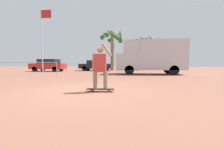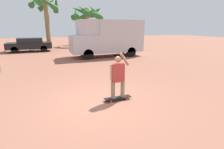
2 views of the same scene
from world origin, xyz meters
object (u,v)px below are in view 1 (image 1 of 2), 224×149
at_px(camper_van, 152,56).
at_px(parked_car_red, 48,65).
at_px(parked_car_black, 96,65).
at_px(skateboard, 100,89).
at_px(palm_tree_center_background, 112,39).
at_px(flagpole, 43,35).
at_px(person_skateboarder, 100,65).
at_px(palm_tree_near_van, 147,43).

xyz_separation_m(camper_van, parked_car_red, (-11.94, 3.59, -0.86)).
xyz_separation_m(parked_car_black, parked_car_red, (-5.55, -2.14, 0.03)).
bearing_deg(skateboard, camper_van, 71.29).
relative_size(palm_tree_center_background, flagpole, 1.00).
bearing_deg(flagpole, palm_tree_center_background, 60.81).
bearing_deg(palm_tree_center_background, parked_car_black, -131.96).
xyz_separation_m(skateboard, camper_van, (3.04, 8.96, 1.56)).
height_order(person_skateboarder, flagpole, flagpole).
relative_size(camper_van, parked_car_red, 1.48).
height_order(skateboard, person_skateboarder, person_skateboarder).
xyz_separation_m(person_skateboarder, parked_car_black, (-3.36, 14.70, -0.16)).
xyz_separation_m(skateboard, palm_tree_near_van, (3.73, 18.82, 4.12)).
distance_m(parked_car_red, flagpole, 6.06).
distance_m(person_skateboarder, palm_tree_center_background, 17.25).
height_order(person_skateboarder, palm_tree_near_van, palm_tree_near_van).
bearing_deg(flagpole, skateboard, -49.19).
relative_size(person_skateboarder, palm_tree_near_van, 0.29).
bearing_deg(parked_car_black, palm_tree_near_van, 30.19).
distance_m(parked_car_red, palm_tree_near_van, 14.51).
bearing_deg(parked_car_red, skateboard, -54.65).
height_order(parked_car_red, palm_tree_center_background, palm_tree_center_background).
height_order(palm_tree_near_van, flagpole, flagpole).
bearing_deg(skateboard, person_skateboarder, 180.00).
bearing_deg(camper_van, skateboard, -108.71).
height_order(parked_car_black, palm_tree_center_background, palm_tree_center_background).
xyz_separation_m(camper_van, palm_tree_near_van, (0.70, 9.86, 2.56)).
distance_m(skateboard, parked_car_red, 15.41).
bearing_deg(skateboard, parked_car_black, 102.87).
bearing_deg(palm_tree_near_van, camper_van, -94.04).
distance_m(skateboard, palm_tree_center_background, 17.44).
bearing_deg(palm_tree_near_van, palm_tree_center_background, -158.70).
distance_m(skateboard, parked_car_black, 15.09).
relative_size(camper_van, flagpole, 1.02).
height_order(palm_tree_near_van, palm_tree_center_background, palm_tree_center_background).
distance_m(camper_van, parked_car_black, 8.63).
relative_size(parked_car_red, palm_tree_center_background, 0.69).
relative_size(skateboard, flagpole, 0.16).
height_order(skateboard, camper_van, camper_van).
bearing_deg(parked_car_red, parked_car_black, 21.11).
bearing_deg(parked_car_red, palm_tree_center_background, 29.69).
height_order(person_skateboarder, camper_van, camper_van).
height_order(person_skateboarder, palm_tree_center_background, palm_tree_center_background).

